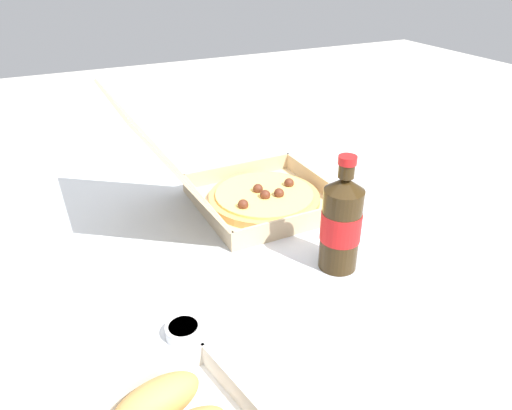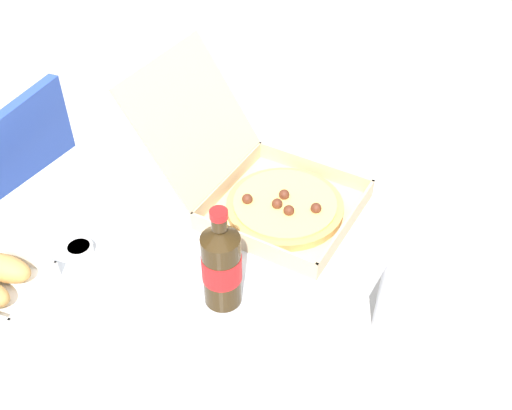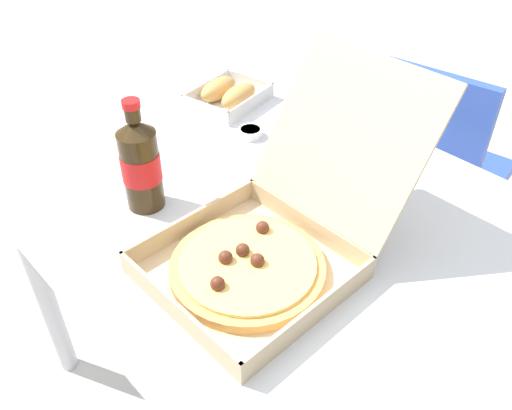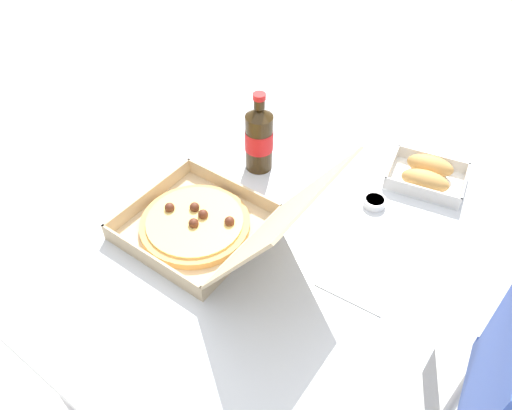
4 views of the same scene
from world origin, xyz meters
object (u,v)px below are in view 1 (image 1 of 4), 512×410
object	(u,v)px
dipping_sauce_cup	(184,330)
paper_menu	(111,280)
cola_bottle	(341,223)
pizza_box_open	(248,191)

from	to	relation	value
dipping_sauce_cup	paper_menu	bearing A→B (deg)	22.38
paper_menu	cola_bottle	bearing A→B (deg)	-113.35
pizza_box_open	paper_menu	bearing A→B (deg)	112.09
paper_menu	pizza_box_open	bearing A→B (deg)	-72.11
cola_bottle	paper_menu	distance (m)	0.43
paper_menu	dipping_sauce_cup	xyz separation A→B (m)	(-0.19, -0.08, 0.01)
pizza_box_open	dipping_sauce_cup	bearing A→B (deg)	141.24
dipping_sauce_cup	pizza_box_open	bearing A→B (deg)	-38.76
cola_bottle	dipping_sauce_cup	world-z (taller)	cola_bottle
cola_bottle	dipping_sauce_cup	bearing A→B (deg)	98.89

